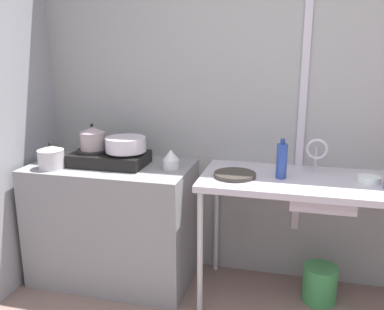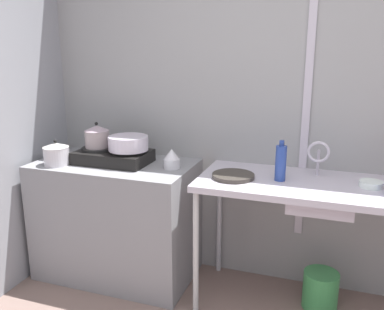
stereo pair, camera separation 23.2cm
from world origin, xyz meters
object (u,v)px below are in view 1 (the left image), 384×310
Objects in this scene: pot_on_right_burner at (126,144)px; pot_beside_stove at (51,157)px; sink_basin at (322,192)px; small_bowl_on_drainboard at (369,179)px; bucket_on_floor at (320,284)px; faucet at (317,151)px; frying_pan at (235,175)px; stove at (110,158)px; pot_on_left_burner at (92,138)px; percolator at (171,159)px; bottle_by_sink at (282,161)px.

pot_beside_stove is at bearing -159.59° from pot_on_right_burner.
small_bowl_on_drainboard is (0.27, 0.07, 0.08)m from sink_basin.
pot_on_right_burner is 1.59m from bucket_on_floor.
faucet is at bearing 9.75° from pot_beside_stove.
bucket_on_floor is (0.57, 0.10, -0.74)m from frying_pan.
stove is at bearing 178.04° from sink_basin.
faucet is 0.54m from frying_pan.
small_bowl_on_drainboard is (1.80, 0.03, -0.16)m from pot_on_left_burner.
bucket_on_floor is at bearing 1.53° from stove.
pot_beside_stove reaches higher than bucket_on_floor.
pot_on_right_burner is (0.24, 0.00, -0.03)m from pot_on_left_burner.
small_bowl_on_drainboard is at bearing -17.15° from faucet.
pot_on_left_burner is 0.48× the size of sink_basin.
faucet is at bearing 5.54° from pot_on_right_burner.
pot_beside_stove is 0.48× the size of sink_basin.
pot_on_right_burner is at bearing -178.27° from percolator.
small_bowl_on_drainboard is (2.02, 0.20, -0.06)m from pot_beside_stove.
pot_on_left_burner is at bearing -179.17° from small_bowl_on_drainboard.
pot_on_right_burner is at bearing -179.04° from small_bowl_on_drainboard.
bottle_by_sink is (1.04, -0.02, -0.04)m from pot_on_right_burner.
faucet reaches higher than small_bowl_on_drainboard.
percolator is (0.56, 0.01, -0.12)m from pot_on_left_burner.
stove is at bearing 180.00° from pot_on_right_burner.
percolator is 0.72m from bottle_by_sink.
pot_beside_stove is at bearing -174.36° from small_bowl_on_drainboard.
frying_pan is (-0.53, -0.02, 0.08)m from sink_basin.
sink_basin is 2.81× the size of small_bowl_on_drainboard.
faucet is 0.95× the size of bucket_on_floor.
frying_pan is at bearing -159.36° from faucet.
percolator is at bearing 177.68° from bottle_by_sink.
stove is at bearing 26.76° from pot_beside_stove.
bottle_by_sink is (1.16, -0.02, 0.06)m from stove.
bottle_by_sink reaches higher than sink_basin.
pot_beside_stove is at bearing -170.25° from faucet.
pot_beside_stove is (-0.34, -0.17, 0.03)m from stove.
pot_on_left_burner reaches higher than faucet.
percolator is 0.98m from sink_basin.
pot_beside_stove is 1.36× the size of percolator.
percolator is 0.94m from faucet.
bucket_on_floor is (0.08, -0.08, -0.88)m from faucet.
faucet is (1.25, 0.12, -0.00)m from pot_on_right_burner.
pot_on_left_burner is 1.55m from sink_basin.
faucet is at bearing 5.05° from stove.
bucket_on_floor is (-0.23, 0.01, -0.75)m from small_bowl_on_drainboard.
sink_basin is 0.53m from frying_pan.
pot_on_left_burner is 0.66× the size of pot_on_right_burner.
pot_on_left_burner reaches higher than percolator.
sink_basin is at bearing 4.09° from pot_beside_stove.
pot_on_right_burner is at bearing 20.41° from pot_beside_stove.
percolator is at bearing -173.17° from faucet.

